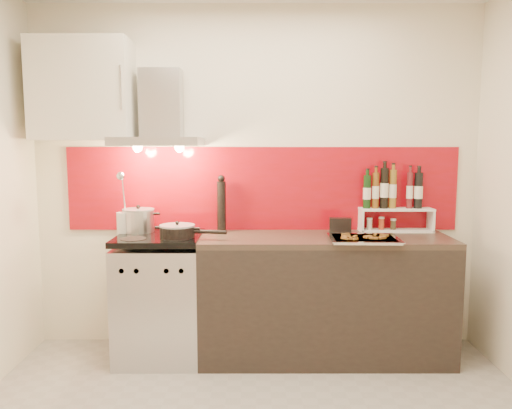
{
  "coord_description": "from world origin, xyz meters",
  "views": [
    {
      "loc": [
        -0.0,
        -2.45,
        1.56
      ],
      "look_at": [
        0.0,
        0.95,
        1.15
      ],
      "focal_mm": 35.0,
      "sensor_mm": 36.0,
      "label": 1
    }
  ],
  "objects_px": {
    "pepper_mill": "(221,204)",
    "baking_tray": "(364,239)",
    "range_stove": "(161,298)",
    "stock_pot": "(139,220)",
    "saute_pan": "(178,231)",
    "counter": "(324,297)"
  },
  "relations": [
    {
      "from": "stock_pot",
      "to": "pepper_mill",
      "type": "relative_size",
      "value": 0.55
    },
    {
      "from": "saute_pan",
      "to": "counter",
      "type": "bearing_deg",
      "value": 5.01
    },
    {
      "from": "counter",
      "to": "baking_tray",
      "type": "bearing_deg",
      "value": -35.14
    },
    {
      "from": "stock_pot",
      "to": "baking_tray",
      "type": "distance_m",
      "value": 1.65
    },
    {
      "from": "counter",
      "to": "saute_pan",
      "type": "bearing_deg",
      "value": -174.99
    },
    {
      "from": "pepper_mill",
      "to": "baking_tray",
      "type": "distance_m",
      "value": 1.09
    },
    {
      "from": "counter",
      "to": "baking_tray",
      "type": "distance_m",
      "value": 0.55
    },
    {
      "from": "stock_pot",
      "to": "pepper_mill",
      "type": "bearing_deg",
      "value": 6.65
    },
    {
      "from": "saute_pan",
      "to": "pepper_mill",
      "type": "relative_size",
      "value": 1.11
    },
    {
      "from": "stock_pot",
      "to": "pepper_mill",
      "type": "xyz_separation_m",
      "value": [
        0.62,
        0.07,
        0.11
      ]
    },
    {
      "from": "stock_pot",
      "to": "pepper_mill",
      "type": "distance_m",
      "value": 0.63
    },
    {
      "from": "stock_pot",
      "to": "counter",
      "type": "bearing_deg",
      "value": -5.6
    },
    {
      "from": "counter",
      "to": "saute_pan",
      "type": "distance_m",
      "value": 1.17
    },
    {
      "from": "range_stove",
      "to": "pepper_mill",
      "type": "height_order",
      "value": "pepper_mill"
    },
    {
      "from": "stock_pot",
      "to": "saute_pan",
      "type": "xyz_separation_m",
      "value": [
        0.33,
        -0.23,
        -0.04
      ]
    },
    {
      "from": "pepper_mill",
      "to": "baking_tray",
      "type": "bearing_deg",
      "value": -20.58
    },
    {
      "from": "counter",
      "to": "pepper_mill",
      "type": "xyz_separation_m",
      "value": [
        -0.76,
        0.21,
        0.66
      ]
    },
    {
      "from": "counter",
      "to": "stock_pot",
      "type": "xyz_separation_m",
      "value": [
        -1.38,
        0.14,
        0.55
      ]
    },
    {
      "from": "saute_pan",
      "to": "baking_tray",
      "type": "distance_m",
      "value": 1.29
    },
    {
      "from": "range_stove",
      "to": "stock_pot",
      "type": "bearing_deg",
      "value": 141.83
    },
    {
      "from": "range_stove",
      "to": "stock_pot",
      "type": "relative_size",
      "value": 3.85
    },
    {
      "from": "saute_pan",
      "to": "pepper_mill",
      "type": "bearing_deg",
      "value": 46.44
    }
  ]
}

